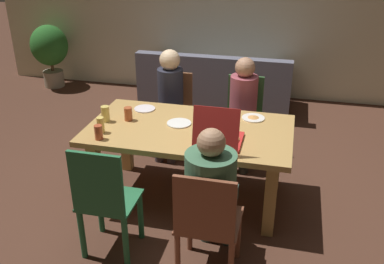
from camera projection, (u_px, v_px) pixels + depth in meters
ground_plane at (190, 197)px, 4.20m from camera, size 20.00×20.00×0.00m
dining_table at (189, 138)px, 3.92m from camera, size 1.84×1.03×0.75m
chair_0 at (243, 114)px, 4.75m from camera, size 0.41×0.41×0.92m
person_0 at (242, 104)px, 4.54m from camera, size 0.29×0.50×1.17m
chair_1 at (207, 222)px, 3.02m from camera, size 0.45×0.43×0.93m
person_1 at (212, 188)px, 3.07m from camera, size 0.36×0.57×1.19m
chair_2 at (173, 108)px, 4.93m from camera, size 0.41×0.45×0.90m
person_2 at (169, 95)px, 4.71m from camera, size 0.28×0.46×1.21m
chair_3 at (105, 201)px, 3.26m from camera, size 0.43×0.40×0.97m
pizza_box_0 at (219, 138)px, 3.57m from camera, size 0.37×0.44×0.39m
plate_0 at (145, 109)px, 4.26m from camera, size 0.21×0.21×0.01m
plate_1 at (179, 123)px, 3.95m from camera, size 0.22×0.22×0.01m
plate_2 at (214, 115)px, 4.12m from camera, size 0.22×0.22×0.03m
plate_3 at (253, 118)px, 4.05m from camera, size 0.22×0.22×0.03m
drinking_glass_0 at (128, 114)px, 4.00m from camera, size 0.08×0.08×0.13m
drinking_glass_1 at (105, 114)px, 3.97m from camera, size 0.08×0.08×0.15m
drinking_glass_2 at (99, 132)px, 3.64m from camera, size 0.07×0.07×0.13m
drinking_glass_3 at (101, 125)px, 3.76m from camera, size 0.07×0.07×0.14m
couch at (216, 88)px, 6.15m from camera, size 2.10×0.91×0.84m
potted_plant at (50, 49)px, 6.82m from camera, size 0.58×0.58×1.00m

